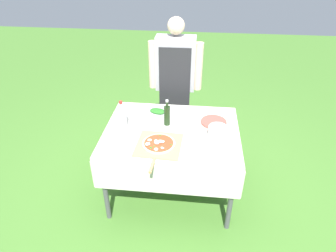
# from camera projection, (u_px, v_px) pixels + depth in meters

# --- Properties ---
(ground_plane) EXTENTS (12.00, 12.00, 0.00)m
(ground_plane) POSITION_uv_depth(u_px,v_px,m) (171.00, 190.00, 3.13)
(ground_plane) COLOR #477A2D
(prep_table) EXTENTS (1.23, 0.97, 0.75)m
(prep_table) POSITION_uv_depth(u_px,v_px,m) (172.00, 137.00, 2.76)
(prep_table) COLOR beige
(prep_table) RESTS_ON ground
(person_cook) EXTENTS (0.59, 0.19, 1.56)m
(person_cook) POSITION_uv_depth(u_px,v_px,m) (175.00, 77.00, 3.31)
(person_cook) COLOR #333D56
(person_cook) RESTS_ON ground
(pizza_on_peel) EXTENTS (0.39, 0.55, 0.05)m
(pizza_on_peel) POSITION_uv_depth(u_px,v_px,m) (158.00, 145.00, 2.51)
(pizza_on_peel) COLOR tan
(pizza_on_peel) RESTS_ON prep_table
(oil_bottle) EXTENTS (0.06, 0.06, 0.26)m
(oil_bottle) POSITION_uv_depth(u_px,v_px,m) (167.00, 115.00, 2.74)
(oil_bottle) COLOR black
(oil_bottle) RESTS_ON prep_table
(water_bottle) EXTENTS (0.08, 0.08, 0.28)m
(water_bottle) POSITION_uv_depth(u_px,v_px,m) (122.00, 116.00, 2.67)
(water_bottle) COLOR silver
(water_bottle) RESTS_ON prep_table
(herb_container) EXTENTS (0.21, 0.16, 0.04)m
(herb_container) POSITION_uv_depth(u_px,v_px,m) (158.00, 111.00, 2.96)
(herb_container) COLOR silver
(herb_container) RESTS_ON prep_table
(mixing_tub) EXTENTS (0.16, 0.16, 0.12)m
(mixing_tub) POSITION_uv_depth(u_px,v_px,m) (217.00, 133.00, 2.58)
(mixing_tub) COLOR silver
(mixing_tub) RESTS_ON prep_table
(plate_stack) EXTENTS (0.24, 0.24, 0.02)m
(plate_stack) POSITION_uv_depth(u_px,v_px,m) (214.00, 122.00, 2.81)
(plate_stack) COLOR #DB4C42
(plate_stack) RESTS_ON prep_table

